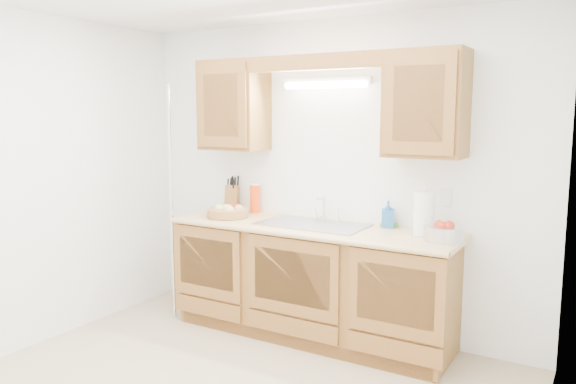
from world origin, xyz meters
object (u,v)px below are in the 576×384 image
Objects in this scene: fruit_basket at (228,211)px; paper_towel at (424,214)px; apple_bowl at (444,232)px; knife_block at (232,198)px.

paper_towel is (1.63, 0.11, 0.11)m from fruit_basket.
apple_bowl is at bearing -26.41° from paper_towel.
fruit_basket is 1.34× the size of knife_block.
fruit_basket is at bearing -178.97° from apple_bowl.
knife_block is at bearing 119.62° from fruit_basket.
paper_towel reaches higher than fruit_basket.
apple_bowl is at bearing -30.68° from knife_block.
knife_block is 1.97m from apple_bowl.
knife_block is (-0.16, 0.28, 0.07)m from fruit_basket.
fruit_basket is 0.33m from knife_block.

